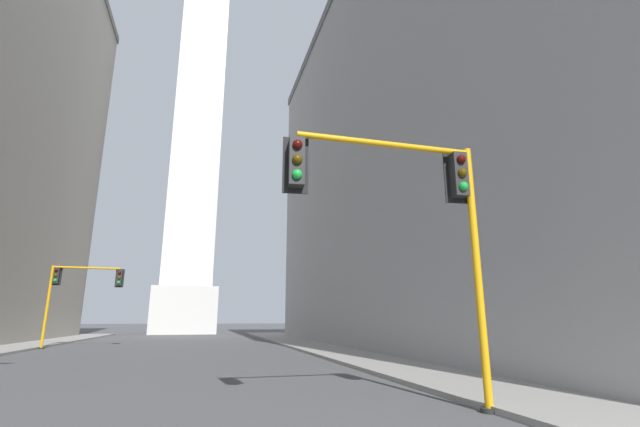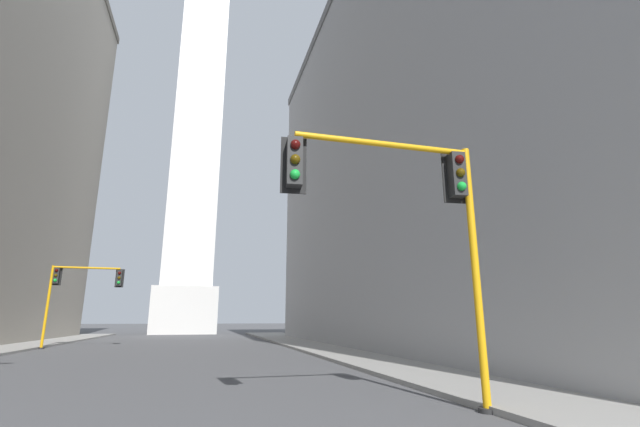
% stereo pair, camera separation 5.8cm
% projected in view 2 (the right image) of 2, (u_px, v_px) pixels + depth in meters
% --- Properties ---
extents(sidewalk_right, '(5.00, 76.57, 0.15)m').
position_uv_depth(sidewalk_right, '(360.00, 354.00, 23.44)').
color(sidewalk_right, gray).
rests_on(sidewalk_right, ground_plane).
extents(building_right, '(24.07, 44.52, 29.96)m').
position_uv_depth(building_right, '(484.00, 154.00, 34.63)').
color(building_right, '#9E9EA0').
rests_on(building_right, ground_plane).
extents(obelisk, '(8.59, 8.59, 77.35)m').
position_uv_depth(obelisk, '(201.00, 91.00, 67.86)').
color(obelisk, silver).
rests_on(obelisk, ground_plane).
extents(traffic_light_near_right, '(4.80, 0.52, 6.07)m').
position_uv_depth(traffic_light_near_right, '(412.00, 201.00, 9.90)').
color(traffic_light_near_right, orange).
rests_on(traffic_light_near_right, ground_plane).
extents(traffic_light_mid_left, '(4.84, 0.51, 5.62)m').
position_uv_depth(traffic_light_mid_left, '(76.00, 285.00, 30.13)').
color(traffic_light_mid_left, orange).
rests_on(traffic_light_mid_left, ground_plane).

